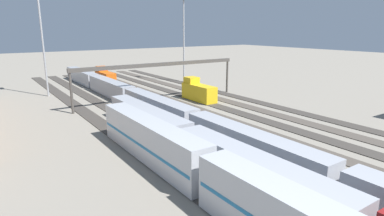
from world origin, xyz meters
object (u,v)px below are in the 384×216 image
object	(u,v)px
train_on_track_4	(105,77)
train_on_track_5	(157,108)
train_on_track_7	(208,175)
light_mast_1	(40,21)
train_on_track_6	(239,164)
signal_gantry	(160,67)
light_mast_0	(184,27)
train_on_track_2	(198,91)

from	to	relation	value
train_on_track_4	train_on_track_5	bearing A→B (deg)	173.20
train_on_track_7	light_mast_1	size ratio (longest dim) A/B	1.66
train_on_track_6	signal_gantry	distance (m)	42.16
signal_gantry	light_mast_0	bearing A→B (deg)	-43.42
train_on_track_2	signal_gantry	distance (m)	10.21
train_on_track_7	signal_gantry	xyz separation A→B (m)	(41.05, -17.50, 5.12)
train_on_track_2	light_mast_1	xyz separation A→B (m)	(24.69, 27.69, 15.82)
light_mast_1	signal_gantry	bearing A→B (deg)	-135.55
train_on_track_7	light_mast_0	bearing A→B (deg)	-31.02
train_on_track_4	light_mast_1	distance (m)	25.40
light_mast_1	signal_gantry	distance (m)	30.60
train_on_track_2	train_on_track_5	size ratio (longest dim) A/B	0.08
train_on_track_7	light_mast_1	xyz separation A→B (m)	(61.63, 2.69, 15.37)
train_on_track_2	light_mast_0	distance (m)	31.30
train_on_track_2	light_mast_1	world-z (taller)	light_mast_1
train_on_track_4	light_mast_1	size ratio (longest dim) A/B	0.35
train_on_track_6	light_mast_0	world-z (taller)	light_mast_0
train_on_track_5	signal_gantry	distance (m)	15.49
train_on_track_5	signal_gantry	size ratio (longest dim) A/B	2.99
train_on_track_5	train_on_track_6	bearing A→B (deg)	169.73
train_on_track_2	train_on_track_4	world-z (taller)	same
train_on_track_6	train_on_track_4	bearing A→B (deg)	-8.19
light_mast_0	signal_gantry	bearing A→B (deg)	136.58
train_on_track_6	signal_gantry	xyz separation A→B (m)	(39.87, -12.50, 5.63)
train_on_track_2	train_on_track_5	bearing A→B (deg)	118.58
train_on_track_6	signal_gantry	world-z (taller)	signal_gantry
train_on_track_2	signal_gantry	world-z (taller)	signal_gantry
train_on_track_5	signal_gantry	bearing A→B (deg)	-31.40
light_mast_1	train_on_track_2	bearing A→B (deg)	-131.73
train_on_track_6	train_on_track_7	distance (m)	5.16
train_on_track_4	train_on_track_5	size ratio (longest dim) A/B	0.08
train_on_track_2	train_on_track_7	distance (m)	44.60
train_on_track_2	signal_gantry	bearing A→B (deg)	61.26
train_on_track_4	train_on_track_7	distance (m)	72.25
train_on_track_5	train_on_track_7	bearing A→B (deg)	160.83
train_on_track_6	light_mast_1	size ratio (longest dim) A/B	2.34
train_on_track_6	train_on_track_5	world-z (taller)	train_on_track_6
train_on_track_2	train_on_track_6	bearing A→B (deg)	150.78
train_on_track_7	train_on_track_5	distance (m)	30.46
train_on_track_4	train_on_track_7	world-z (taller)	same
train_on_track_6	train_on_track_4	world-z (taller)	train_on_track_4
train_on_track_4	light_mast_0	bearing A→B (deg)	-111.59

